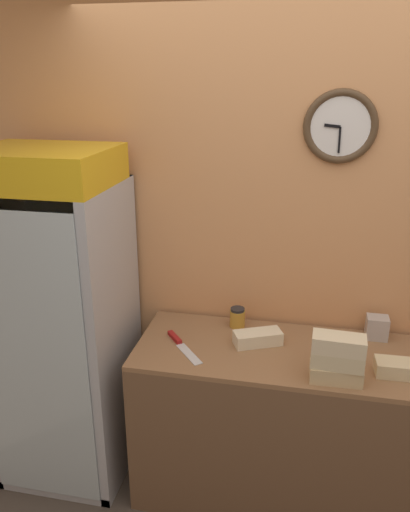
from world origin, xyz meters
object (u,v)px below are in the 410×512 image
at_px(sandwich_stack_middle, 337,359).
at_px(chefs_knife, 179,343).
at_px(sandwich_flat_right, 403,369).
at_px(condiment_jar, 237,318).
at_px(beverage_cooler, 63,304).
at_px(sandwich_stack_bottom, 336,373).
at_px(sandwich_stack_top, 339,344).
at_px(sandwich_flat_left, 258,338).
at_px(napkin_dispenser, 377,327).

height_order(sandwich_stack_middle, chefs_knife, sandwich_stack_middle).
relative_size(sandwich_flat_right, condiment_jar, 2.31).
height_order(beverage_cooler, sandwich_stack_bottom, beverage_cooler).
xyz_separation_m(sandwich_stack_middle, condiment_jar, (-0.51, 0.42, -0.06)).
distance_m(beverage_cooler, sandwich_stack_bottom, 1.46).
relative_size(sandwich_stack_bottom, sandwich_flat_right, 0.93).
bearing_deg(sandwich_stack_bottom, beverage_cooler, 170.39).
xyz_separation_m(sandwich_stack_top, sandwich_flat_left, (-0.38, 0.25, -0.15)).
bearing_deg(napkin_dispenser, sandwich_flat_right, -76.45).
xyz_separation_m(sandwich_flat_right, napkin_dispenser, (-0.08, 0.34, 0.03)).
bearing_deg(napkin_dispenser, condiment_jar, -178.22).
bearing_deg(sandwich_stack_top, sandwich_stack_bottom, 0.00).
bearing_deg(sandwich_flat_right, sandwich_stack_middle, -160.83).
bearing_deg(sandwich_flat_left, sandwich_flat_right, -12.21).
relative_size(sandwich_stack_top, sandwich_flat_left, 0.90).
distance_m(sandwich_stack_top, chefs_knife, 0.81).
bearing_deg(condiment_jar, chefs_knife, -136.28).
bearing_deg(sandwich_flat_right, napkin_dispenser, 103.55).
distance_m(beverage_cooler, sandwich_stack_top, 1.46).
bearing_deg(sandwich_flat_left, condiment_jar, 127.85).
distance_m(sandwich_stack_middle, napkin_dispenser, 0.50).
bearing_deg(napkin_dispenser, sandwich_stack_bottom, -116.79).
xyz_separation_m(sandwich_flat_left, napkin_dispenser, (0.60, 0.19, 0.03)).
bearing_deg(condiment_jar, sandwich_stack_bottom, -39.61).
distance_m(sandwich_stack_middle, chefs_knife, 0.79).
height_order(beverage_cooler, sandwich_stack_middle, beverage_cooler).
distance_m(sandwich_stack_bottom, sandwich_flat_left, 0.45).
distance_m(sandwich_flat_left, chefs_knife, 0.40).
bearing_deg(condiment_jar, beverage_cooler, -169.27).
height_order(sandwich_stack_top, sandwich_flat_right, sandwich_stack_top).
relative_size(sandwich_stack_middle, condiment_jar, 2.16).
height_order(chefs_knife, napkin_dispenser, napkin_dispenser).
relative_size(sandwich_stack_top, chefs_knife, 0.83).
distance_m(sandwich_stack_middle, sandwich_stack_top, 0.08).
height_order(sandwich_stack_middle, sandwich_flat_left, sandwich_stack_middle).
xyz_separation_m(sandwich_stack_bottom, sandwich_flat_left, (-0.38, 0.25, -0.00)).
distance_m(sandwich_flat_left, sandwich_flat_right, 0.70).
xyz_separation_m(sandwich_flat_right, chefs_knife, (-1.07, 0.06, -0.03)).
xyz_separation_m(sandwich_stack_bottom, sandwich_stack_top, (0.00, 0.00, 0.15)).
height_order(beverage_cooler, napkin_dispenser, beverage_cooler).
bearing_deg(sandwich_stack_middle, beverage_cooler, 170.39).
distance_m(chefs_knife, condiment_jar, 0.37).
xyz_separation_m(sandwich_stack_bottom, sandwich_stack_middle, (0.00, 0.00, 0.08)).
bearing_deg(sandwich_flat_left, beverage_cooler, -179.45).
xyz_separation_m(beverage_cooler, napkin_dispenser, (1.66, 0.20, -0.07)).
bearing_deg(sandwich_stack_middle, sandwich_stack_bottom, 0.00).
height_order(sandwich_stack_bottom, sandwich_stack_middle, sandwich_stack_middle).
distance_m(sandwich_stack_top, sandwich_flat_right, 0.36).
relative_size(beverage_cooler, chefs_knife, 6.58).
bearing_deg(chefs_knife, sandwich_flat_right, -3.34).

